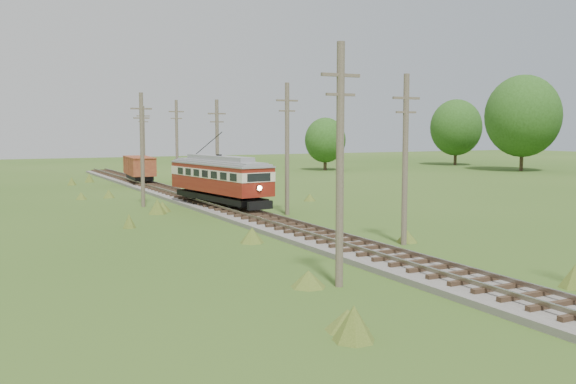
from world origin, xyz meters
TOP-DOWN VIEW (x-y plane):
  - railbed_main at (0.00, 34.00)m, footprint 3.60×96.00m
  - streetcar at (0.00, 35.62)m, footprint 4.01×11.34m
  - gondola at (0.00, 59.46)m, footprint 2.98×7.50m
  - gravel_pile at (4.78, 51.50)m, footprint 3.62×3.84m
  - utility_pole_r_2 at (3.30, 18.00)m, footprint 1.60×0.30m
  - utility_pole_r_3 at (3.20, 31.00)m, footprint 1.60×0.30m
  - utility_pole_r_4 at (3.00, 44.00)m, footprint 1.60×0.30m
  - utility_pole_r_5 at (3.40, 57.00)m, footprint 1.60×0.30m
  - utility_pole_r_6 at (3.20, 70.00)m, footprint 1.60×0.30m
  - utility_pole_l_a at (-4.20, 12.00)m, footprint 1.60×0.30m
  - utility_pole_l_b at (-4.50, 40.00)m, footprint 1.60×0.30m
  - tree_right_4 at (54.00, 58.00)m, footprint 10.50×10.50m
  - tree_right_5 at (56.00, 74.00)m, footprint 8.40×8.40m
  - tree_mid_b at (30.00, 72.00)m, footprint 5.88×5.88m

SIDE VIEW (x-z plane):
  - railbed_main at x=0.00m, z-range -0.09..0.48m
  - gravel_pile at x=4.78m, z-range -0.04..1.27m
  - gondola at x=0.00m, z-range 0.66..3.09m
  - streetcar at x=0.00m, z-range -0.13..5.00m
  - utility_pole_r_4 at x=3.00m, z-range 0.12..8.52m
  - tree_mid_b at x=30.00m, z-range 0.54..8.12m
  - utility_pole_r_2 at x=3.30m, z-range 0.12..8.72m
  - utility_pole_l_b at x=-4.50m, z-range 0.12..8.72m
  - utility_pole_r_6 at x=3.20m, z-range 0.12..8.82m
  - utility_pole_r_5 at x=3.40m, z-range 0.13..9.03m
  - utility_pole_r_3 at x=3.20m, z-range 0.13..9.13m
  - utility_pole_l_a at x=-4.20m, z-range 0.13..9.13m
  - tree_right_5 at x=56.00m, z-range 0.78..11.60m
  - tree_right_4 at x=54.00m, z-range 0.98..14.51m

